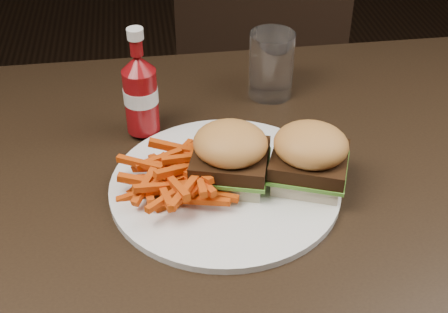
{
  "coord_description": "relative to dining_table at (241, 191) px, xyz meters",
  "views": [
    {
      "loc": [
        -0.12,
        -0.69,
        1.32
      ],
      "look_at": [
        -0.03,
        -0.01,
        0.8
      ],
      "focal_mm": 50.0,
      "sensor_mm": 36.0,
      "label": 1
    }
  ],
  "objects": [
    {
      "name": "chair_far",
      "position": [
        0.22,
        0.82,
        -0.3
      ],
      "size": [
        0.55,
        0.55,
        0.04
      ],
      "primitive_type": "cube",
      "rotation": [
        0.0,
        0.0,
        2.81
      ],
      "color": "black",
      "rests_on": "ground"
    },
    {
      "name": "tumbler",
      "position": [
        0.09,
        0.23,
        0.08
      ],
      "size": [
        0.09,
        0.09,
        0.12
      ],
      "primitive_type": "cylinder",
      "rotation": [
        0.0,
        0.0,
        -0.21
      ],
      "color": "white",
      "rests_on": "dining_table"
    },
    {
      "name": "dining_table",
      "position": [
        0.0,
        0.0,
        0.0
      ],
      "size": [
        1.2,
        0.8,
        0.04
      ],
      "primitive_type": "cube",
      "color": "black",
      "rests_on": "ground"
    },
    {
      "name": "plate",
      "position": [
        -0.03,
        -0.02,
        0.03
      ],
      "size": [
        0.33,
        0.33,
        0.01
      ],
      "primitive_type": "cylinder",
      "color": "white",
      "rests_on": "dining_table"
    },
    {
      "name": "ketchup_bottle",
      "position": [
        -0.13,
        0.14,
        0.08
      ],
      "size": [
        0.06,
        0.06,
        0.1
      ],
      "primitive_type": "cylinder",
      "rotation": [
        0.0,
        0.0,
        0.12
      ],
      "color": "maroon",
      "rests_on": "dining_table"
    },
    {
      "name": "sandwich_half_a",
      "position": [
        -0.02,
        -0.01,
        0.04
      ],
      "size": [
        0.11,
        0.11,
        0.02
      ],
      "primitive_type": "cube",
      "rotation": [
        0.0,
        0.0,
        -0.28
      ],
      "color": "beige",
      "rests_on": "plate"
    },
    {
      "name": "sandwich_half_b",
      "position": [
        0.09,
        -0.03,
        0.04
      ],
      "size": [
        0.12,
        0.11,
        0.02
      ],
      "primitive_type": "cube",
      "rotation": [
        0.0,
        0.0,
        -0.37
      ],
      "color": "#F4E6BD",
      "rests_on": "plate"
    },
    {
      "name": "fries_pile",
      "position": [
        -0.09,
        -0.01,
        0.05
      ],
      "size": [
        0.13,
        0.13,
        0.05
      ],
      "primitive_type": null,
      "rotation": [
        0.0,
        0.0,
        0.06
      ],
      "color": "#D14A09",
      "rests_on": "plate"
    }
  ]
}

